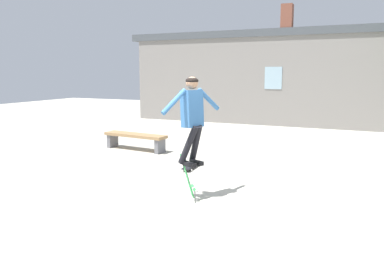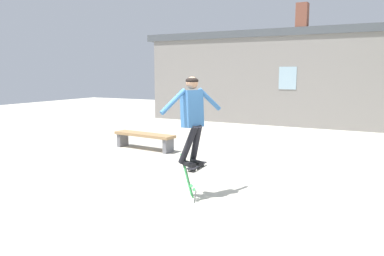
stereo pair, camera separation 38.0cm
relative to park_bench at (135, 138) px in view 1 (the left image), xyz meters
name	(u,v)px [view 1 (the left image)]	position (x,y,z in m)	size (l,w,h in m)	color
ground_plane	(174,198)	(2.87, -3.26, -0.35)	(40.00, 40.00, 0.00)	#B2AD9E
building_backdrop	(283,76)	(2.87, 6.65, 1.69)	(14.12, 0.52, 4.86)	gray
park_bench	(135,138)	(0.00, 0.00, 0.00)	(1.97, 0.62, 0.47)	#99754C
skater	(192,113)	(3.15, -3.08, 1.15)	(0.60, 1.22, 1.53)	teal
skateboard_flipping	(187,176)	(3.08, -3.13, 0.05)	(0.44, 0.51, 0.72)	#237F38
skateboard_resting	(192,165)	(2.31, -1.25, -0.28)	(0.24, 0.79, 0.08)	black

